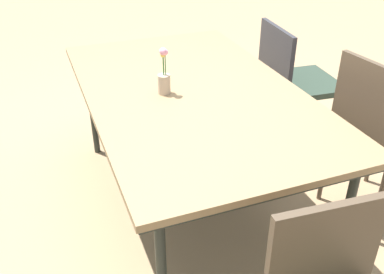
# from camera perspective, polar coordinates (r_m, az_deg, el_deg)

# --- Properties ---
(ground_plane) EXTENTS (12.00, 12.00, 0.00)m
(ground_plane) POSITION_cam_1_polar(r_m,az_deg,el_deg) (2.75, -1.06, -8.27)
(ground_plane) COLOR #9E7F5B
(dining_table) EXTENTS (1.83, 1.08, 0.77)m
(dining_table) POSITION_cam_1_polar(r_m,az_deg,el_deg) (2.33, -0.00, 5.18)
(dining_table) COLOR #8C704C
(dining_table) RESTS_ON ground
(chair_near_left) EXTENTS (0.49, 0.49, 0.97)m
(chair_near_left) POSITION_cam_1_polar(r_m,az_deg,el_deg) (2.55, 23.02, 0.62)
(chair_near_left) COLOR #4E362F
(chair_near_left) RESTS_ON ground
(chair_near_right) EXTENTS (0.52, 0.52, 0.90)m
(chair_near_right) POSITION_cam_1_polar(r_m,az_deg,el_deg) (3.14, 13.04, 7.58)
(chair_near_right) COLOR #2A3A2E
(chair_near_right) RESTS_ON ground
(flower_vase) EXTENTS (0.06, 0.06, 0.25)m
(flower_vase) POSITION_cam_1_polar(r_m,az_deg,el_deg) (2.24, -3.67, 7.74)
(flower_vase) COLOR tan
(flower_vase) RESTS_ON dining_table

